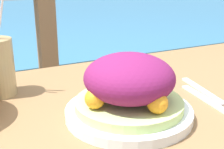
# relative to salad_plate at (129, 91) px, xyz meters

# --- Properties ---
(patio_table) EXTENTS (1.29, 0.71, 0.75)m
(patio_table) POSITION_rel_salad_plate_xyz_m (0.03, 0.05, -0.16)
(patio_table) COLOR olive
(patio_table) RESTS_ON ground_plane
(railing_fence) EXTENTS (2.80, 0.08, 1.04)m
(railing_fence) POSITION_rel_salad_plate_xyz_m (0.03, 0.74, -0.03)
(railing_fence) COLOR brown
(railing_fence) RESTS_ON ground_plane
(salad_plate) EXTENTS (0.26, 0.26, 0.13)m
(salad_plate) POSITION_rel_salad_plate_xyz_m (0.00, 0.00, 0.00)
(salad_plate) COLOR silver
(salad_plate) RESTS_ON patio_table
(fork) EXTENTS (0.03, 0.18, 0.00)m
(fork) POSITION_rel_salad_plate_xyz_m (0.20, -0.01, -0.06)
(fork) COLOR silver
(fork) RESTS_ON patio_table
(knife) EXTENTS (0.05, 0.18, 0.00)m
(knife) POSITION_rel_salad_plate_xyz_m (0.23, 0.04, -0.06)
(knife) COLOR silver
(knife) RESTS_ON patio_table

